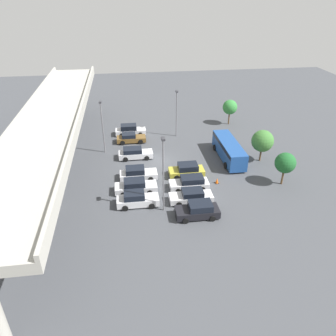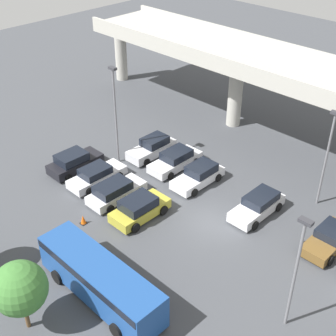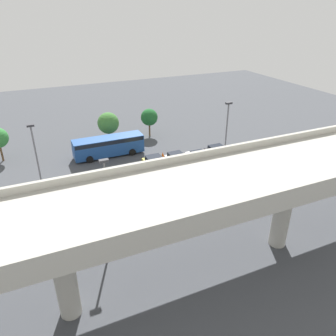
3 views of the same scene
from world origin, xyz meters
The scene contains 19 objects.
ground_plane centered at (0.00, 0.00, 0.00)m, with size 106.16×106.16×0.00m, color #424449.
highway_overpass centered at (0.00, 12.91, 6.48)m, with size 50.88×7.19×7.89m.
parked_car_0 centered at (-12.47, -2.76, 0.77)m, with size 2.19×4.50×1.65m.
parked_car_1 centered at (-9.63, 3.39, 0.76)m, with size 1.97×4.56×1.65m.
parked_car_2 centered at (-6.97, -2.99, 0.72)m, with size 2.10×4.61×1.51m.
parked_car_3 centered at (-3.96, 3.01, 0.72)m, with size 2.09×4.59×1.55m.
parked_car_4 centered at (1.64, 3.07, 0.72)m, with size 2.04×4.68×1.51m.
parked_car_5 centered at (7.05, 3.45, 0.68)m, with size 2.07×4.37×1.44m.
parked_car_6 centered at (9.97, 3.44, 0.78)m, with size 2.05×4.80×1.68m.
parked_car_7 centered at (-9.72, -2.62, 0.68)m, with size 2.04×4.80×1.45m.
parked_car_8 centered at (-6.86, 3.40, 0.71)m, with size 2.10×4.86×1.53m.
parked_car_9 centered at (-4.10, -3.17, 0.78)m, with size 2.21×4.40×1.64m.
shuttle_bus centered at (-0.24, -9.72, 1.49)m, with size 8.87×2.62×2.48m.
lamp_post_near_aisle centered at (-10.92, 0.63, 4.91)m, with size 0.70×0.35×8.43m.
lamp_post_mid_lot centered at (8.46, -3.81, 4.33)m, with size 0.70×0.35×7.30m.
lamp_post_by_overpass centered at (4.09, 7.26, 4.45)m, with size 0.70×0.35×7.54m.
tree_front_left centered at (-7.58, -14.17, 2.86)m, with size 2.45×2.45×4.10m.
tree_front_centre centered at (-1.42, -13.85, 2.93)m, with size 2.94×2.94×4.41m.
traffic_cone centered at (-6.38, -6.46, 0.33)m, with size 0.44×0.44×0.70m.
Camera 3 is at (8.54, 28.68, 17.61)m, focal length 35.00 mm.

